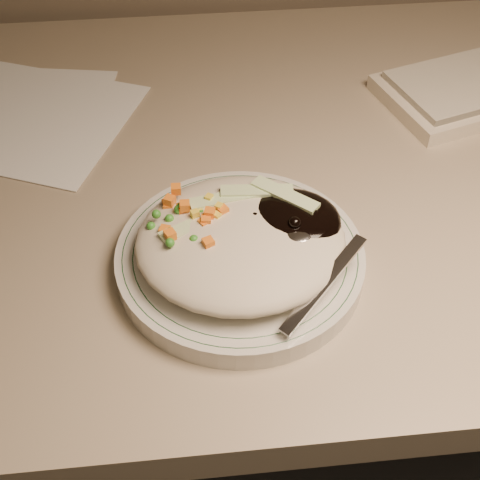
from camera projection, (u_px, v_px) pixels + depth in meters
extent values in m
cube|color=gray|center=(314.00, 168.00, 0.77)|extent=(1.40, 0.70, 0.04)
cylinder|color=silver|center=(240.00, 259.00, 0.63)|extent=(0.23, 0.23, 0.02)
torus|color=#144723|center=(240.00, 252.00, 0.62)|extent=(0.22, 0.22, 0.00)
torus|color=#144723|center=(240.00, 252.00, 0.62)|extent=(0.20, 0.20, 0.00)
ellipsoid|color=beige|center=(241.00, 241.00, 0.60)|extent=(0.19, 0.18, 0.04)
ellipsoid|color=black|center=(287.00, 222.00, 0.61)|extent=(0.10, 0.09, 0.03)
ellipsoid|color=orange|center=(190.00, 227.00, 0.61)|extent=(0.08, 0.08, 0.02)
sphere|color=black|center=(255.00, 218.00, 0.61)|extent=(0.01, 0.01, 0.01)
sphere|color=black|center=(285.00, 211.00, 0.61)|extent=(0.01, 0.01, 0.01)
sphere|color=black|center=(311.00, 212.00, 0.61)|extent=(0.01, 0.01, 0.01)
sphere|color=black|center=(301.00, 207.00, 0.62)|extent=(0.01, 0.01, 0.01)
sphere|color=black|center=(295.00, 223.00, 0.59)|extent=(0.01, 0.01, 0.01)
sphere|color=black|center=(284.00, 217.00, 0.61)|extent=(0.01, 0.01, 0.01)
sphere|color=black|center=(294.00, 208.00, 0.62)|extent=(0.01, 0.01, 0.01)
cube|color=orange|center=(185.00, 206.00, 0.60)|extent=(0.01, 0.01, 0.01)
cube|color=orange|center=(204.00, 230.00, 0.60)|extent=(0.01, 0.01, 0.01)
cube|color=orange|center=(170.00, 200.00, 0.62)|extent=(0.01, 0.01, 0.01)
cube|color=orange|center=(210.00, 213.00, 0.60)|extent=(0.01, 0.01, 0.01)
cube|color=orange|center=(206.00, 221.00, 0.60)|extent=(0.01, 0.01, 0.01)
cube|color=orange|center=(168.00, 204.00, 0.63)|extent=(0.01, 0.01, 0.01)
cube|color=orange|center=(182.00, 208.00, 0.61)|extent=(0.01, 0.01, 0.01)
cube|color=orange|center=(204.00, 224.00, 0.60)|extent=(0.01, 0.01, 0.01)
cube|color=orange|center=(223.00, 211.00, 0.60)|extent=(0.01, 0.01, 0.01)
cube|color=orange|center=(176.00, 189.00, 0.62)|extent=(0.01, 0.01, 0.01)
cube|color=orange|center=(170.00, 235.00, 0.58)|extent=(0.01, 0.01, 0.01)
cube|color=orange|center=(208.00, 243.00, 0.58)|extent=(0.01, 0.01, 0.01)
cube|color=orange|center=(165.00, 231.00, 0.60)|extent=(0.01, 0.01, 0.01)
cube|color=orange|center=(169.00, 207.00, 0.62)|extent=(0.01, 0.01, 0.01)
sphere|color=#388C28|center=(205.00, 217.00, 0.61)|extent=(0.01, 0.01, 0.01)
sphere|color=#388C28|center=(170.00, 243.00, 0.58)|extent=(0.01, 0.01, 0.01)
sphere|color=#388C28|center=(169.00, 219.00, 0.60)|extent=(0.01, 0.01, 0.01)
sphere|color=#388C28|center=(156.00, 214.00, 0.60)|extent=(0.01, 0.01, 0.01)
sphere|color=#388C28|center=(202.00, 214.00, 0.61)|extent=(0.01, 0.01, 0.01)
sphere|color=#388C28|center=(211.00, 241.00, 0.59)|extent=(0.01, 0.01, 0.01)
sphere|color=#388C28|center=(189.00, 224.00, 0.60)|extent=(0.01, 0.01, 0.01)
sphere|color=#388C28|center=(182.00, 240.00, 0.59)|extent=(0.01, 0.01, 0.01)
sphere|color=#388C28|center=(151.00, 226.00, 0.60)|extent=(0.01, 0.01, 0.01)
sphere|color=#388C28|center=(181.00, 207.00, 0.61)|extent=(0.01, 0.01, 0.01)
sphere|color=#388C28|center=(178.00, 209.00, 0.61)|extent=(0.01, 0.01, 0.01)
sphere|color=#388C28|center=(171.00, 232.00, 0.59)|extent=(0.01, 0.01, 0.01)
sphere|color=#388C28|center=(194.00, 239.00, 0.58)|extent=(0.01, 0.01, 0.01)
sphere|color=#388C28|center=(226.00, 201.00, 0.62)|extent=(0.01, 0.01, 0.01)
cube|color=yellow|center=(200.00, 214.00, 0.61)|extent=(0.01, 0.01, 0.01)
cube|color=yellow|center=(217.00, 216.00, 0.60)|extent=(0.01, 0.01, 0.01)
cube|color=yellow|center=(188.00, 213.00, 0.61)|extent=(0.01, 0.01, 0.01)
cube|color=yellow|center=(195.00, 214.00, 0.60)|extent=(0.01, 0.01, 0.01)
cube|color=yellow|center=(189.00, 226.00, 0.60)|extent=(0.01, 0.01, 0.01)
cube|color=yellow|center=(219.00, 207.00, 0.61)|extent=(0.01, 0.01, 0.01)
cube|color=yellow|center=(209.00, 198.00, 0.62)|extent=(0.01, 0.01, 0.01)
cube|color=yellow|center=(200.00, 226.00, 0.60)|extent=(0.01, 0.01, 0.01)
cube|color=#B2D18C|center=(225.00, 198.00, 0.62)|extent=(0.07, 0.03, 0.00)
cube|color=#B2D18C|center=(257.00, 191.00, 0.62)|extent=(0.07, 0.02, 0.00)
cube|color=#B2D18C|center=(195.00, 224.00, 0.60)|extent=(0.07, 0.04, 0.00)
cube|color=#B2D18C|center=(285.00, 195.00, 0.62)|extent=(0.06, 0.06, 0.00)
ellipsoid|color=silver|center=(295.00, 232.00, 0.59)|extent=(0.06, 0.06, 0.01)
cube|color=silver|center=(324.00, 284.00, 0.57)|extent=(0.09, 0.09, 0.03)
cube|color=white|center=(3.00, 113.00, 0.81)|extent=(0.36, 0.31, 0.00)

